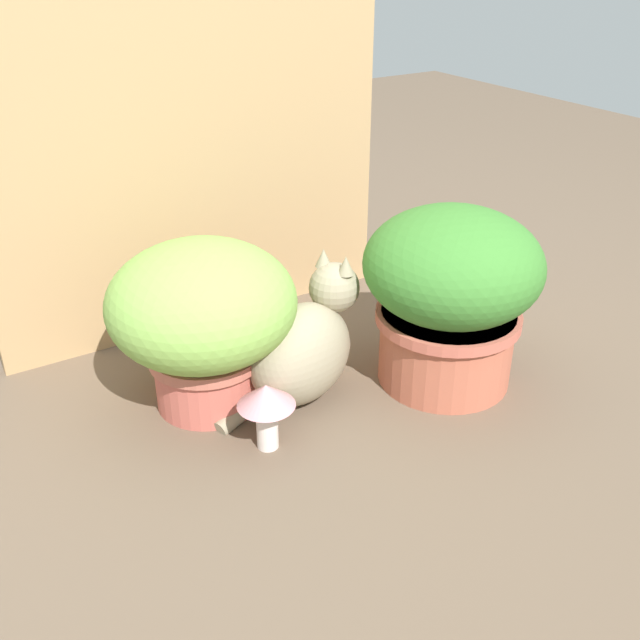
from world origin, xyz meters
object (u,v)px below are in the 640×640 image
at_px(cat, 306,346).
at_px(mushroom_ornament_pink, 266,402).
at_px(leafy_planter, 451,291).
at_px(grass_planter, 203,316).

xyz_separation_m(cat, mushroom_ornament_pink, (-0.16, -0.12, -0.02)).
height_order(leafy_planter, cat, leafy_planter).
bearing_deg(leafy_planter, cat, 160.03).
relative_size(grass_planter, mushroom_ornament_pink, 2.69).
height_order(grass_planter, leafy_planter, leafy_planter).
xyz_separation_m(leafy_planter, mushroom_ornament_pink, (-0.46, -0.01, -0.12)).
relative_size(cat, mushroom_ornament_pink, 2.72).
xyz_separation_m(grass_planter, leafy_planter, (0.49, -0.20, 0.01)).
distance_m(grass_planter, cat, 0.23).
bearing_deg(mushroom_ornament_pink, leafy_planter, 1.06).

